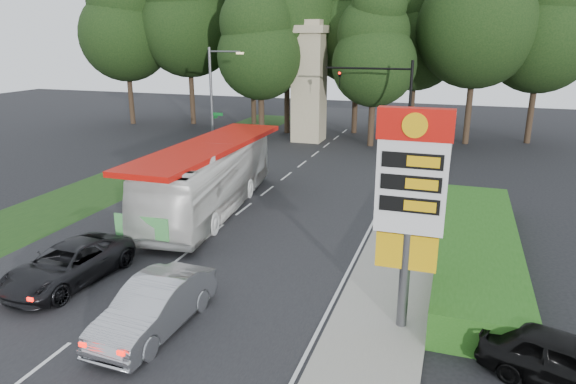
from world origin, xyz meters
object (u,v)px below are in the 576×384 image
(gas_station_pylon, at_px, (411,192))
(sedan_silver, at_px, (154,306))
(parked_car_black, at_px, (566,362))
(streetlight_signs, at_px, (214,97))
(traffic_signal_mast, at_px, (391,97))
(suv_charcoal, at_px, (68,264))
(monument, at_px, (309,81))
(transit_bus, at_px, (210,178))

(gas_station_pylon, xyz_separation_m, sedan_silver, (-7.20, -2.50, -3.64))
(gas_station_pylon, distance_m, sedan_silver, 8.45)
(sedan_silver, height_order, parked_car_black, sedan_silver)
(streetlight_signs, bearing_deg, traffic_signal_mast, 8.92)
(traffic_signal_mast, height_order, suv_charcoal, traffic_signal_mast)
(monument, bearing_deg, streetlight_signs, -121.97)
(traffic_signal_mast, bearing_deg, sedan_silver, -98.54)
(suv_charcoal, bearing_deg, monument, 92.94)
(gas_station_pylon, relative_size, transit_bus, 0.54)
(sedan_silver, bearing_deg, parked_car_black, 6.97)
(suv_charcoal, bearing_deg, gas_station_pylon, 7.99)
(gas_station_pylon, height_order, streetlight_signs, streetlight_signs)
(streetlight_signs, relative_size, monument, 0.80)
(gas_station_pylon, distance_m, streetlight_signs, 25.74)
(sedan_silver, bearing_deg, transit_bus, 110.11)
(gas_station_pylon, relative_size, traffic_signal_mast, 0.95)
(traffic_signal_mast, bearing_deg, parked_car_black, -71.60)
(traffic_signal_mast, height_order, transit_bus, traffic_signal_mast)
(traffic_signal_mast, distance_m, sedan_silver, 25.08)
(monument, bearing_deg, parked_car_black, -62.28)
(monument, distance_m, suv_charcoal, 29.07)
(monument, relative_size, sedan_silver, 2.05)
(sedan_silver, bearing_deg, streetlight_signs, 113.71)
(gas_station_pylon, relative_size, sedan_silver, 1.40)
(transit_bus, distance_m, suv_charcoal, 9.26)
(traffic_signal_mast, bearing_deg, transit_bus, -118.05)
(traffic_signal_mast, distance_m, transit_bus, 15.70)
(transit_bus, bearing_deg, sedan_silver, -78.36)
(traffic_signal_mast, xyz_separation_m, monument, (-7.68, 6.00, 0.43))
(traffic_signal_mast, xyz_separation_m, transit_bus, (-7.25, -13.61, -2.91))
(transit_bus, relative_size, parked_car_black, 2.98)
(transit_bus, distance_m, parked_car_black, 18.06)
(sedan_silver, bearing_deg, monument, 99.43)
(traffic_signal_mast, relative_size, streetlight_signs, 0.90)
(streetlight_signs, xyz_separation_m, monument, (4.99, 7.99, 0.67))
(streetlight_signs, xyz_separation_m, parked_car_black, (20.49, -21.51, -3.72))
(gas_station_pylon, height_order, sedan_silver, gas_station_pylon)
(streetlight_signs, bearing_deg, sedan_silver, -68.24)
(monument, bearing_deg, sedan_silver, -82.53)
(streetlight_signs, bearing_deg, parked_car_black, -46.39)
(suv_charcoal, bearing_deg, sedan_silver, -15.81)
(streetlight_signs, distance_m, monument, 9.44)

